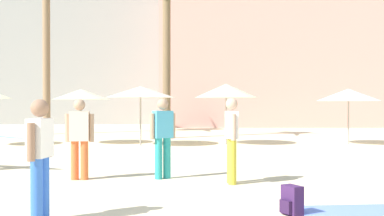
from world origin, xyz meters
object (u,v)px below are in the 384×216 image
object	(u,v)px
cafe_umbrella_4	(80,94)
cafe_umbrella_0	(226,91)
person_mid_right	(231,137)
person_far_left	(162,135)
beach_towel	(351,212)
cafe_umbrella_5	(140,92)
person_near_right	(39,155)
person_mid_left	(79,136)
backpack	(291,201)
cafe_umbrella_3	(348,95)

from	to	relation	value
cafe_umbrella_4	cafe_umbrella_0	bearing A→B (deg)	-2.70
person_mid_right	person_far_left	distance (m)	1.54
cafe_umbrella_4	beach_towel	bearing A→B (deg)	-60.21
cafe_umbrella_0	cafe_umbrella_5	world-z (taller)	cafe_umbrella_0
person_near_right	person_far_left	xyz separation A→B (m)	(1.43, 3.66, 0.02)
cafe_umbrella_5	person_far_left	world-z (taller)	cafe_umbrella_5
beach_towel	person_near_right	distance (m)	4.51
person_mid_left	person_far_left	distance (m)	1.74
cafe_umbrella_4	cafe_umbrella_5	distance (m)	2.51
backpack	person_far_left	bearing A→B (deg)	-86.25
cafe_umbrella_3	cafe_umbrella_5	distance (m)	8.00
backpack	person_mid_left	world-z (taller)	person_mid_left
person_mid_left	cafe_umbrella_4	bearing A→B (deg)	-170.33
cafe_umbrella_3	person_mid_left	distance (m)	11.93
cafe_umbrella_3	beach_towel	world-z (taller)	cafe_umbrella_3
backpack	person_near_right	bearing A→B (deg)	-21.66
person_mid_left	person_far_left	world-z (taller)	person_far_left
cafe_umbrella_5	cafe_umbrella_0	bearing A→B (deg)	7.76
person_near_right	person_far_left	bearing A→B (deg)	77.05
person_mid_left	person_mid_right	world-z (taller)	person_mid_right
cafe_umbrella_3	person_mid_right	distance (m)	10.39
cafe_umbrella_4	cafe_umbrella_5	xyz separation A→B (m)	(2.41, -0.71, 0.08)
backpack	beach_towel	bearing A→B (deg)	158.81
person_mid_left	beach_towel	bearing A→B (deg)	54.17
backpack	person_mid_left	distance (m)	4.95
cafe_umbrella_4	backpack	xyz separation A→B (m)	(5.78, -11.79, -1.73)
person_mid_right	cafe_umbrella_5	bearing A→B (deg)	104.83
beach_towel	person_mid_right	distance (m)	3.08
cafe_umbrella_5	person_mid_right	size ratio (longest dim) A/B	1.54
person_far_left	cafe_umbrella_0	bearing A→B (deg)	-44.75
cafe_umbrella_5	person_far_left	distance (m)	8.03
beach_towel	person_mid_right	size ratio (longest dim) A/B	0.89
cafe_umbrella_4	person_mid_left	bearing A→B (deg)	-77.05
cafe_umbrella_3	person_mid_left	xyz separation A→B (m)	(-8.40, -8.42, -0.99)
cafe_umbrella_4	beach_towel	xyz separation A→B (m)	(6.69, -11.68, -1.93)
person_mid_right	person_mid_left	bearing A→B (deg)	168.03
person_near_right	cafe_umbrella_3	bearing A→B (deg)	64.27
cafe_umbrella_0	person_mid_right	size ratio (longest dim) A/B	1.43
cafe_umbrella_0	person_mid_right	xyz separation A→B (m)	(-0.53, -8.91, -1.13)
cafe_umbrella_0	person_mid_right	distance (m)	9.00
person_mid_right	person_far_left	size ratio (longest dim) A/B	1.00
cafe_umbrella_0	person_near_right	distance (m)	12.47
cafe_umbrella_5	person_mid_left	distance (m)	8.06
cafe_umbrella_4	person_near_right	distance (m)	12.48
cafe_umbrella_5	person_near_right	distance (m)	11.56
cafe_umbrella_5	person_mid_right	world-z (taller)	cafe_umbrella_5
cafe_umbrella_0	cafe_umbrella_5	size ratio (longest dim) A/B	0.93
cafe_umbrella_4	person_mid_right	size ratio (longest dim) A/B	1.31
beach_towel	person_near_right	xyz separation A→B (m)	(-4.38, -0.54, 0.90)
cafe_umbrella_3	cafe_umbrella_4	bearing A→B (deg)	178.54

